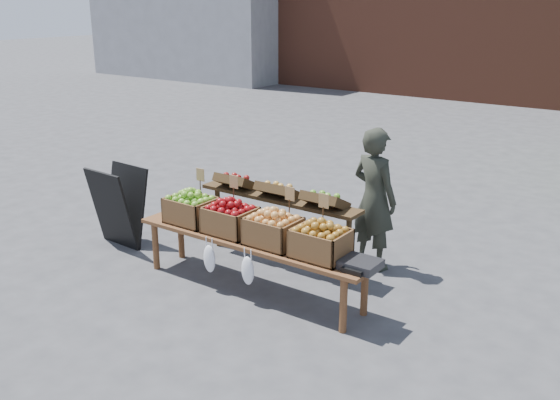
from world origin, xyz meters
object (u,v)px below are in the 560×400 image
Objects in this scene: vendor at (374,199)px; crate_green_apples at (321,244)px; display_bench at (252,264)px; weighing_scale at (361,264)px; crate_red_apples at (273,231)px; back_table at (278,220)px; crate_golden_apples at (191,210)px; crate_russet_pears at (230,220)px; chalkboard_sign at (119,206)px.

vendor is 1.28m from crate_green_apples.
display_bench is 1.29m from weighing_scale.
back_table is at bearing 122.17° from crate_red_apples.
crate_russet_pears is (0.55, 0.00, 0.00)m from crate_golden_apples.
weighing_scale is at bearing -26.76° from back_table.
chalkboard_sign is 1.97× the size of crate_red_apples.
crate_golden_apples reaches higher than weighing_scale.
vendor is 0.59× the size of display_bench.
crate_green_apples is (1.00, -0.72, 0.19)m from back_table.
crate_golden_apples is (-0.82, 0.00, 0.42)m from display_bench.
weighing_scale is (3.33, -0.06, 0.12)m from chalkboard_sign.
display_bench is 5.40× the size of crate_red_apples.
crate_red_apples is 1.47× the size of weighing_scale.
chalkboard_sign is 0.47× the size of back_table.
vendor is 1.62m from crate_russet_pears.
chalkboard_sign reaches higher than crate_green_apples.
vendor is at bearing 70.74° from crate_red_apples.
crate_red_apples is 0.98m from weighing_scale.
display_bench is 0.93m from crate_green_apples.
back_table reaches higher than crate_golden_apples.
crate_green_apples is 0.44m from weighing_scale.
crate_red_apples is 0.55m from crate_green_apples.
chalkboard_sign is at bearing 178.17° from crate_russet_pears.
back_table is 4.20× the size of crate_green_apples.
display_bench is 5.40× the size of crate_golden_apples.
chalkboard_sign is 2.92m from crate_green_apples.
weighing_scale is (0.43, 0.00, -0.10)m from crate_green_apples.
crate_russet_pears is at bearing 180.00° from crate_red_apples.
display_bench is at bearing 180.00° from weighing_scale.
chalkboard_sign is 1.28m from crate_golden_apples.
chalkboard_sign is 1.97× the size of crate_golden_apples.
vendor reaches higher than crate_golden_apples.
crate_green_apples reaches higher than weighing_scale.
back_table is 6.18× the size of weighing_scale.
back_table is 0.75m from crate_russet_pears.
weighing_scale is at bearing 0.00° from crate_green_apples.
crate_green_apples is (1.65, 0.00, 0.00)m from crate_golden_apples.
crate_russet_pears is 1.10m from crate_green_apples.
back_table reaches higher than weighing_scale.
display_bench is at bearing 75.08° from vendor.
back_table is at bearing 48.05° from crate_golden_apples.
crate_golden_apples is 0.55m from crate_russet_pears.
vendor is 3.19× the size of crate_golden_apples.
crate_red_apples is (1.10, 0.00, 0.00)m from crate_golden_apples.
crate_golden_apples is at bearing 180.00° from crate_green_apples.
crate_golden_apples is 1.00× the size of crate_russet_pears.
crate_russet_pears is (-0.99, -1.27, -0.09)m from vendor.
crate_golden_apples is 1.47× the size of weighing_scale.
vendor is 3.19× the size of crate_red_apples.
vendor is at bearing 60.51° from display_bench.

